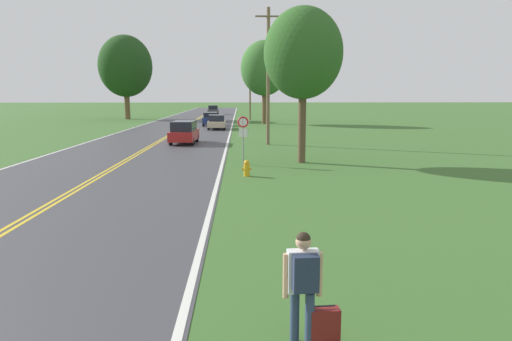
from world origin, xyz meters
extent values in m
cylinder|color=navy|center=(6.99, 2.54, 0.41)|extent=(0.13, 0.13, 0.81)
cylinder|color=navy|center=(7.19, 2.39, 0.41)|extent=(0.13, 0.13, 0.81)
cube|color=silver|center=(7.09, 2.46, 1.12)|extent=(0.45, 0.22, 0.61)
sphere|color=tan|center=(7.09, 2.46, 1.54)|extent=(0.22, 0.22, 0.22)
sphere|color=#2D2319|center=(7.09, 2.46, 1.58)|extent=(0.20, 0.20, 0.20)
cylinder|color=tan|center=(6.85, 2.44, 1.06)|extent=(0.09, 0.09, 0.64)
cylinder|color=tan|center=(7.33, 2.48, 1.06)|extent=(0.09, 0.09, 0.64)
cube|color=#232D47|center=(7.10, 2.29, 1.15)|extent=(0.36, 0.20, 0.51)
cube|color=maroon|center=(7.41, 2.44, 0.28)|extent=(0.44, 0.23, 0.56)
cylinder|color=black|center=(7.41, 2.44, 0.60)|extent=(0.30, 0.05, 0.02)
cylinder|color=gold|center=(6.49, 16.17, 0.27)|extent=(0.26, 0.26, 0.54)
sphere|color=gold|center=(6.49, 16.17, 0.59)|extent=(0.25, 0.25, 0.25)
cylinder|color=gold|center=(6.66, 16.17, 0.33)|extent=(0.08, 0.09, 0.09)
cylinder|color=gold|center=(6.32, 16.17, 0.33)|extent=(0.08, 0.09, 0.09)
cylinder|color=gray|center=(6.36, 19.50, 1.22)|extent=(0.07, 0.07, 2.43)
cylinder|color=white|center=(6.36, 19.48, 2.18)|extent=(0.60, 0.02, 0.60)
torus|color=red|center=(6.36, 19.47, 2.18)|extent=(0.55, 0.07, 0.55)
cube|color=white|center=(6.36, 19.48, 1.63)|extent=(0.44, 0.02, 0.44)
cylinder|color=brown|center=(8.19, 28.90, 4.72)|extent=(0.24, 0.24, 9.44)
cube|color=brown|center=(8.19, 28.90, 8.84)|extent=(1.80, 0.12, 0.10)
cylinder|color=brown|center=(7.61, 61.06, 4.77)|extent=(0.24, 0.24, 9.53)
cube|color=brown|center=(7.61, 61.06, 8.93)|extent=(1.80, 0.12, 0.10)
cylinder|color=brown|center=(9.15, 52.23, 2.12)|extent=(0.57, 0.57, 4.25)
ellipsoid|color=#386B2D|center=(9.15, 52.23, 6.67)|extent=(5.70, 5.70, 6.55)
cylinder|color=brown|center=(-10.12, 63.54, 2.16)|extent=(0.76, 0.76, 4.32)
ellipsoid|color=#1E4219|center=(-10.12, 63.54, 7.53)|extent=(7.56, 7.56, 8.70)
cylinder|color=brown|center=(9.44, 20.15, 1.96)|extent=(0.40, 0.40, 3.91)
ellipsoid|color=#2D5B23|center=(9.44, 20.15, 5.63)|extent=(4.03, 4.03, 4.64)
cylinder|color=black|center=(2.84, 28.54, 0.30)|extent=(0.22, 0.61, 0.60)
cylinder|color=black|center=(1.31, 28.60, 0.30)|extent=(0.22, 0.61, 0.60)
cylinder|color=black|center=(2.93, 30.94, 0.30)|extent=(0.22, 0.61, 0.60)
cylinder|color=black|center=(1.40, 31.00, 0.30)|extent=(0.22, 0.61, 0.60)
cube|color=#A81E1E|center=(2.12, 29.77, 0.61)|extent=(1.88, 3.93, 0.68)
cube|color=#1E232D|center=(2.12, 29.77, 1.30)|extent=(1.62, 2.76, 0.70)
cylinder|color=black|center=(4.62, 42.49, 0.31)|extent=(0.22, 0.63, 0.63)
cylinder|color=black|center=(3.02, 42.44, 0.31)|extent=(0.22, 0.63, 0.63)
cylinder|color=black|center=(4.54, 45.07, 0.31)|extent=(0.22, 0.63, 0.63)
cylinder|color=black|center=(2.95, 45.03, 0.31)|extent=(0.22, 0.63, 0.63)
cube|color=#C1B28E|center=(3.78, 43.76, 0.56)|extent=(1.91, 4.22, 0.55)
cube|color=#1E232D|center=(3.78, 43.93, 1.15)|extent=(1.64, 2.34, 0.63)
cylinder|color=black|center=(3.60, 47.90, 0.34)|extent=(0.23, 0.69, 0.68)
cylinder|color=black|center=(2.08, 47.83, 0.34)|extent=(0.23, 0.69, 0.68)
cylinder|color=black|center=(3.48, 50.68, 0.34)|extent=(0.23, 0.69, 0.68)
cylinder|color=black|center=(1.96, 50.62, 0.34)|extent=(0.23, 0.69, 0.68)
cube|color=navy|center=(2.78, 49.26, 0.64)|extent=(1.92, 4.57, 0.67)
cube|color=#1E232D|center=(2.77, 49.44, 1.25)|extent=(1.63, 2.54, 0.55)
cylinder|color=black|center=(2.27, 76.83, 0.33)|extent=(0.21, 0.66, 0.66)
cylinder|color=black|center=(0.63, 76.81, 0.33)|extent=(0.21, 0.66, 0.66)
cylinder|color=black|center=(2.23, 79.61, 0.33)|extent=(0.21, 0.66, 0.66)
cylinder|color=black|center=(0.59, 79.58, 0.33)|extent=(0.21, 0.66, 0.66)
cube|color=#47474C|center=(1.43, 78.21, 0.61)|extent=(1.91, 4.50, 0.63)
cube|color=#1E232D|center=(1.43, 78.39, 1.28)|extent=(1.66, 2.48, 0.71)
camera|label=1|loc=(6.22, -3.59, 3.56)|focal=32.00mm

